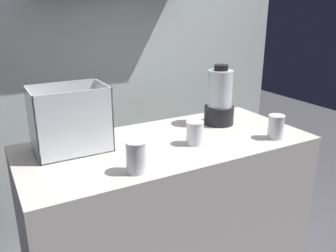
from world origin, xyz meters
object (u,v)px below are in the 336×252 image
Objects in this scene: carrot_display_bin at (72,130)px; juice_cup_carrot_left at (195,134)px; juice_cup_mango_far_left at (136,159)px; juice_cup_carrot_middle at (276,128)px; blender_pitcher at (220,99)px.

juice_cup_carrot_left is (0.52, -0.21, -0.05)m from carrot_display_bin.
juice_cup_mango_far_left is (0.16, -0.35, -0.04)m from carrot_display_bin.
juice_cup_mango_far_left reaches higher than juice_cup_carrot_middle.
blender_pitcher is 2.94× the size of juice_cup_carrot_left.
blender_pitcher is 2.54× the size of juice_cup_mango_far_left.
carrot_display_bin is 2.75× the size of juice_cup_carrot_middle.
blender_pitcher is 0.36m from juice_cup_carrot_left.
juice_cup_mango_far_left is 1.16× the size of juice_cup_carrot_left.
carrot_display_bin is at bearing 179.01° from blender_pitcher.
carrot_display_bin is 2.92× the size of juice_cup_carrot_left.
carrot_display_bin is 0.97m from juice_cup_carrot_middle.
blender_pitcher is at bearing -0.99° from carrot_display_bin.
blender_pitcher reaches higher than carrot_display_bin.
juice_cup_carrot_left is at bearing -145.83° from blender_pitcher.
juice_cup_mango_far_left is at bearing -65.71° from carrot_display_bin.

